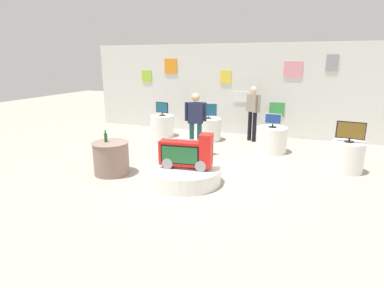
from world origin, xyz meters
The scene contains 16 objects.
ground_plane centered at (0.00, 0.00, 0.00)m, with size 30.00×30.00×0.00m, color #A8A091.
back_wall_display centered at (0.00, 4.21, 1.47)m, with size 10.92×0.13×2.94m.
main_display_pedestal centered at (-0.20, -0.45, 0.16)m, with size 1.42×1.42×0.32m, color white.
novelty_firetruck_tv centered at (-0.18, -0.45, 0.61)m, with size 1.09×0.46×0.72m.
display_pedestal_left_rear centered at (-0.84, 3.04, 0.34)m, with size 0.80×0.80×0.68m, color white.
tv_on_left_rear centered at (-0.84, 3.03, 0.93)m, with size 0.56×0.23×0.47m.
display_pedestal_center_rear centered at (-2.40, 3.00, 0.34)m, with size 0.76×0.76×0.68m, color white.
tv_on_center_rear centered at (-2.39, 3.00, 0.91)m, with size 0.48×0.21×0.43m.
display_pedestal_right_rear centered at (1.17, 2.40, 0.34)m, with size 0.81×0.81×0.68m, color white.
tv_on_right_rear centered at (1.17, 2.40, 0.88)m, with size 0.43×0.21×0.37m.
display_pedestal_far_right centered at (2.93, 1.42, 0.34)m, with size 0.69×0.69×0.68m, color white.
tv_on_far_right centered at (2.93, 1.41, 0.92)m, with size 0.59×0.20×0.46m.
side_table_round centered at (-1.91, -0.55, 0.36)m, with size 0.79×0.79×0.71m.
bottle_on_side_table centered at (-2.01, -0.56, 0.82)m, with size 0.07×0.07×0.26m.
shopper_browsing_near_truck centered at (-0.65, 1.37, 0.95)m, with size 0.55×0.28×1.62m.
shopper_browsing_rear centered at (0.46, 3.39, 0.98)m, with size 0.47×0.39×1.66m.
Camera 1 is at (2.00, -5.95, 2.43)m, focal length 28.95 mm.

